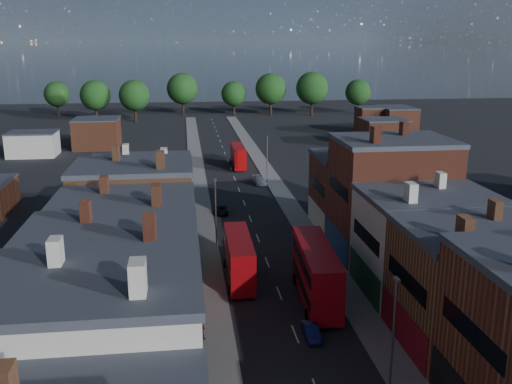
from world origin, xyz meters
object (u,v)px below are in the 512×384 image
object	(u,v)px
bus_1	(316,272)
bus_2	(238,156)
car_1	(311,332)
car_2	(221,210)
ped_3	(332,256)
bus_0	(239,257)
ped_1	(201,330)
car_3	(259,181)

from	to	relation	value
bus_1	bus_2	distance (m)	59.17
car_1	car_2	world-z (taller)	car_1
car_1	bus_2	bearing A→B (deg)	89.75
bus_1	car_2	size ratio (longest dim) A/B	3.22
ped_3	car_2	bearing A→B (deg)	39.50
bus_1	ped_3	size ratio (longest dim) A/B	7.25
bus_0	car_1	distance (m)	13.46
bus_0	ped_1	world-z (taller)	bus_0
car_1	ped_1	size ratio (longest dim) A/B	2.14
bus_1	car_3	bearing A→B (deg)	92.33
car_3	ped_1	xyz separation A→B (m)	(-11.50, -51.44, 0.27)
car_1	ped_1	xyz separation A→B (m)	(-8.90, 0.76, 0.35)
ped_1	bus_0	bearing A→B (deg)	-94.99
bus_2	ped_1	xyz separation A→B (m)	(-9.20, -65.18, -1.37)
ped_1	ped_3	distance (m)	20.62
car_2	bus_1	bearing A→B (deg)	-76.98
bus_0	car_2	world-z (taller)	bus_0
car_3	ped_3	world-z (taller)	ped_3
bus_2	bus_0	bearing A→B (deg)	-95.75
car_1	car_3	bearing A→B (deg)	87.16
car_2	bus_2	bearing A→B (deg)	79.77
bus_2	car_1	xyz separation A→B (m)	(-0.30, -65.94, -1.72)
bus_1	car_2	xyz separation A→B (m)	(-6.86, 28.91, -2.32)
car_1	car_2	xyz separation A→B (m)	(-4.97, 35.71, -0.00)
car_3	car_1	bearing A→B (deg)	-100.77
ped_1	ped_3	size ratio (longest dim) A/B	0.89
bus_2	car_3	world-z (taller)	bus_2
bus_2	car_2	distance (m)	30.73
car_1	car_2	distance (m)	36.06
bus_0	ped_1	xyz separation A→B (m)	(-4.20, -11.71, -1.55)
bus_1	bus_2	world-z (taller)	bus_1
bus_2	car_1	world-z (taller)	bus_2
bus_0	bus_2	size ratio (longest dim) A/B	1.08
bus_0	bus_2	world-z (taller)	bus_0
bus_1	ped_3	xyz separation A→B (m)	(3.76, 8.58, -1.88)
bus_1	car_3	size ratio (longest dim) A/B	2.93
bus_0	car_3	bearing A→B (deg)	80.24
car_3	ped_3	xyz separation A→B (m)	(3.05, -36.83, 0.36)
car_2	ped_1	world-z (taller)	ped_1
bus_0	ped_3	xyz separation A→B (m)	(10.35, 2.90, -1.46)
car_1	car_3	world-z (taller)	car_3
bus_0	ped_1	bearing A→B (deg)	-109.09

